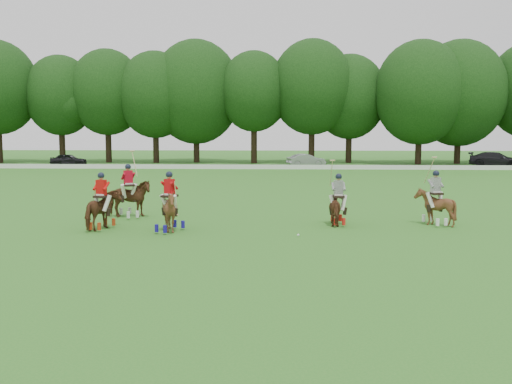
{
  "coord_description": "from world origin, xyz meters",
  "views": [
    {
      "loc": [
        3.4,
        -18.13,
        3.83
      ],
      "look_at": [
        2.32,
        4.2,
        1.4
      ],
      "focal_mm": 40.0,
      "sensor_mm": 36.0,
      "label": 1
    }
  ],
  "objects_px": {
    "car_right": "(496,160)",
    "polo_ball": "(298,235)",
    "polo_red_b": "(129,198)",
    "polo_red_c": "(170,210)",
    "polo_red_a": "(102,209)",
    "polo_stripe_a": "(338,207)",
    "car_mid": "(306,160)",
    "polo_stripe_b": "(435,206)",
    "car_left": "(69,160)"
  },
  "relations": [
    {
      "from": "polo_red_a",
      "to": "polo_stripe_a",
      "type": "xyz_separation_m",
      "value": [
        9.21,
        1.5,
        -0.05
      ]
    },
    {
      "from": "car_mid",
      "to": "car_right",
      "type": "xyz_separation_m",
      "value": [
        19.8,
        0.0,
        0.12
      ]
    },
    {
      "from": "polo_red_a",
      "to": "polo_red_c",
      "type": "height_order",
      "value": "polo_red_c"
    },
    {
      "from": "polo_red_b",
      "to": "polo_red_c",
      "type": "bearing_deg",
      "value": -54.01
    },
    {
      "from": "car_left",
      "to": "car_mid",
      "type": "relative_size",
      "value": 0.95
    },
    {
      "from": "polo_red_a",
      "to": "polo_stripe_a",
      "type": "height_order",
      "value": "polo_stripe_a"
    },
    {
      "from": "polo_stripe_b",
      "to": "car_left",
      "type": "bearing_deg",
      "value": 128.04
    },
    {
      "from": "polo_red_a",
      "to": "polo_red_c",
      "type": "relative_size",
      "value": 0.97
    },
    {
      "from": "polo_stripe_a",
      "to": "polo_stripe_b",
      "type": "relative_size",
      "value": 0.95
    },
    {
      "from": "car_left",
      "to": "polo_red_b",
      "type": "xyz_separation_m",
      "value": [
        16.48,
        -36.12,
        0.2
      ]
    },
    {
      "from": "polo_red_b",
      "to": "polo_red_a",
      "type": "bearing_deg",
      "value": -93.91
    },
    {
      "from": "polo_red_b",
      "to": "car_right",
      "type": "bearing_deg",
      "value": 51.27
    },
    {
      "from": "polo_red_b",
      "to": "polo_stripe_b",
      "type": "distance_m",
      "value": 12.97
    },
    {
      "from": "car_left",
      "to": "polo_red_a",
      "type": "distance_m",
      "value": 42.42
    },
    {
      "from": "polo_red_b",
      "to": "polo_stripe_b",
      "type": "bearing_deg",
      "value": -6.3
    },
    {
      "from": "car_mid",
      "to": "polo_stripe_a",
      "type": "distance_m",
      "value": 37.67
    },
    {
      "from": "polo_stripe_b",
      "to": "car_right",
      "type": "bearing_deg",
      "value": 66.82
    },
    {
      "from": "polo_ball",
      "to": "car_mid",
      "type": "bearing_deg",
      "value": 87.38
    },
    {
      "from": "car_mid",
      "to": "polo_stripe_b",
      "type": "relative_size",
      "value": 1.46
    },
    {
      "from": "polo_red_b",
      "to": "polo_stripe_a",
      "type": "height_order",
      "value": "polo_red_b"
    },
    {
      "from": "car_left",
      "to": "polo_red_a",
      "type": "relative_size",
      "value": 1.73
    },
    {
      "from": "car_right",
      "to": "polo_red_b",
      "type": "xyz_separation_m",
      "value": [
        -28.97,
        -36.12,
        0.07
      ]
    },
    {
      "from": "car_mid",
      "to": "polo_red_b",
      "type": "relative_size",
      "value": 1.39
    },
    {
      "from": "polo_stripe_a",
      "to": "polo_ball",
      "type": "distance_m",
      "value": 3.12
    },
    {
      "from": "polo_red_b",
      "to": "polo_stripe_a",
      "type": "xyz_separation_m",
      "value": [
        9.0,
        -1.55,
        -0.11
      ]
    },
    {
      "from": "polo_red_a",
      "to": "polo_stripe_b",
      "type": "bearing_deg",
      "value": 7.1
    },
    {
      "from": "polo_red_a",
      "to": "car_right",
      "type": "bearing_deg",
      "value": 53.32
    },
    {
      "from": "car_left",
      "to": "polo_ball",
      "type": "bearing_deg",
      "value": -158.0
    },
    {
      "from": "polo_red_b",
      "to": "polo_stripe_b",
      "type": "xyz_separation_m",
      "value": [
        12.9,
        -1.42,
        -0.06
      ]
    },
    {
      "from": "polo_stripe_b",
      "to": "polo_ball",
      "type": "distance_m",
      "value": 6.22
    },
    {
      "from": "polo_red_b",
      "to": "polo_ball",
      "type": "bearing_deg",
      "value": -29.21
    },
    {
      "from": "car_mid",
      "to": "polo_stripe_b",
      "type": "height_order",
      "value": "polo_stripe_b"
    },
    {
      "from": "polo_red_c",
      "to": "polo_stripe_b",
      "type": "bearing_deg",
      "value": 11.08
    },
    {
      "from": "car_right",
      "to": "polo_ball",
      "type": "relative_size",
      "value": 59.69
    },
    {
      "from": "car_mid",
      "to": "polo_red_b",
      "type": "height_order",
      "value": "polo_red_b"
    },
    {
      "from": "car_left",
      "to": "polo_red_c",
      "type": "height_order",
      "value": "polo_red_c"
    },
    {
      "from": "car_left",
      "to": "polo_ball",
      "type": "relative_size",
      "value": 42.52
    },
    {
      "from": "polo_stripe_a",
      "to": "car_mid",
      "type": "bearing_deg",
      "value": 89.74
    },
    {
      "from": "polo_red_c",
      "to": "polo_red_a",
      "type": "bearing_deg",
      "value": 171.62
    },
    {
      "from": "polo_red_b",
      "to": "polo_stripe_a",
      "type": "bearing_deg",
      "value": -9.79
    },
    {
      "from": "car_right",
      "to": "polo_ball",
      "type": "height_order",
      "value": "car_right"
    },
    {
      "from": "car_mid",
      "to": "polo_stripe_b",
      "type": "bearing_deg",
      "value": 166.98
    },
    {
      "from": "car_left",
      "to": "polo_ball",
      "type": "distance_m",
      "value": 46.74
    },
    {
      "from": "car_left",
      "to": "polo_red_c",
      "type": "xyz_separation_m",
      "value": [
        18.99,
        -39.58,
        0.17
      ]
    },
    {
      "from": "polo_red_b",
      "to": "polo_stripe_a",
      "type": "distance_m",
      "value": 9.14
    },
    {
      "from": "polo_red_c",
      "to": "polo_ball",
      "type": "relative_size",
      "value": 25.48
    },
    {
      "from": "polo_red_b",
      "to": "polo_ball",
      "type": "height_order",
      "value": "polo_red_b"
    },
    {
      "from": "car_left",
      "to": "polo_stripe_a",
      "type": "bearing_deg",
      "value": -154.55
    },
    {
      "from": "polo_red_a",
      "to": "polo_red_c",
      "type": "distance_m",
      "value": 2.75
    },
    {
      "from": "polo_stripe_a",
      "to": "polo_stripe_b",
      "type": "xyz_separation_m",
      "value": [
        3.89,
        0.13,
        0.05
      ]
    }
  ]
}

